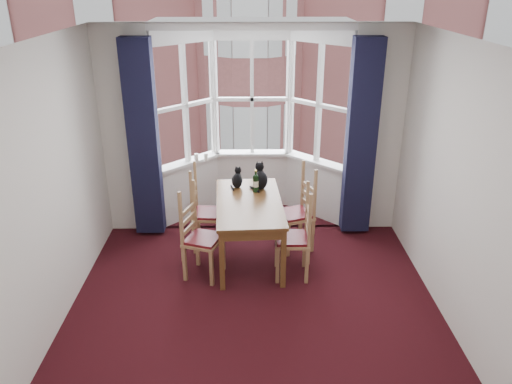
{
  "coord_description": "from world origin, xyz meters",
  "views": [
    {
      "loc": [
        -0.05,
        -4.17,
        3.31
      ],
      "look_at": [
        0.03,
        1.05,
        1.05
      ],
      "focal_mm": 35.0,
      "sensor_mm": 36.0,
      "label": 1
    }
  ],
  "objects_px": {
    "dining_table": "(249,208)",
    "chair_left_far": "(202,214)",
    "candle_short": "(206,157)",
    "cat_right": "(260,178)",
    "candle_tall": "(196,157)",
    "chair_right_near": "(300,240)",
    "cat_left": "(237,179)",
    "chair_left_near": "(196,239)",
    "wine_bottle": "(256,182)",
    "chair_right_far": "(301,214)"
  },
  "relations": [
    {
      "from": "chair_left_near",
      "to": "candle_short",
      "type": "xyz_separation_m",
      "value": [
        0.01,
        1.63,
        0.45
      ]
    },
    {
      "from": "candle_tall",
      "to": "dining_table",
      "type": "bearing_deg",
      "value": -58.36
    },
    {
      "from": "chair_left_near",
      "to": "candle_tall",
      "type": "height_order",
      "value": "candle_tall"
    },
    {
      "from": "chair_left_near",
      "to": "candle_tall",
      "type": "distance_m",
      "value": 1.66
    },
    {
      "from": "candle_tall",
      "to": "candle_short",
      "type": "xyz_separation_m",
      "value": [
        0.14,
        0.03,
        -0.0
      ]
    },
    {
      "from": "dining_table",
      "to": "cat_right",
      "type": "bearing_deg",
      "value": 70.21
    },
    {
      "from": "dining_table",
      "to": "cat_left",
      "type": "distance_m",
      "value": 0.53
    },
    {
      "from": "cat_left",
      "to": "dining_table",
      "type": "bearing_deg",
      "value": -71.84
    },
    {
      "from": "chair_left_far",
      "to": "cat_left",
      "type": "relative_size",
      "value": 3.34
    },
    {
      "from": "chair_right_far",
      "to": "cat_right",
      "type": "xyz_separation_m",
      "value": [
        -0.53,
        0.14,
        0.44
      ]
    },
    {
      "from": "candle_tall",
      "to": "cat_left",
      "type": "bearing_deg",
      "value": -51.62
    },
    {
      "from": "chair_right_near",
      "to": "cat_right",
      "type": "relative_size",
      "value": 2.58
    },
    {
      "from": "cat_right",
      "to": "chair_right_far",
      "type": "bearing_deg",
      "value": -14.67
    },
    {
      "from": "dining_table",
      "to": "chair_left_near",
      "type": "height_order",
      "value": "chair_left_near"
    },
    {
      "from": "dining_table",
      "to": "chair_right_near",
      "type": "xyz_separation_m",
      "value": [
        0.59,
        -0.41,
        -0.22
      ]
    },
    {
      "from": "chair_left_near",
      "to": "chair_left_far",
      "type": "xyz_separation_m",
      "value": [
        0.01,
        0.66,
        0.0
      ]
    },
    {
      "from": "dining_table",
      "to": "candle_short",
      "type": "relative_size",
      "value": 14.7
    },
    {
      "from": "candle_short",
      "to": "chair_right_near",
      "type": "bearing_deg",
      "value": -54.04
    },
    {
      "from": "dining_table",
      "to": "chair_right_near",
      "type": "bearing_deg",
      "value": -34.9
    },
    {
      "from": "dining_table",
      "to": "cat_left",
      "type": "bearing_deg",
      "value": 108.16
    },
    {
      "from": "chair_left_far",
      "to": "chair_right_near",
      "type": "bearing_deg",
      "value": -30.12
    },
    {
      "from": "wine_bottle",
      "to": "cat_left",
      "type": "bearing_deg",
      "value": 146.63
    },
    {
      "from": "dining_table",
      "to": "wine_bottle",
      "type": "bearing_deg",
      "value": 74.12
    },
    {
      "from": "chair_left_near",
      "to": "wine_bottle",
      "type": "xyz_separation_m",
      "value": [
        0.71,
        0.68,
        0.44
      ]
    },
    {
      "from": "chair_left_far",
      "to": "candle_tall",
      "type": "height_order",
      "value": "candle_tall"
    },
    {
      "from": "cat_right",
      "to": "wine_bottle",
      "type": "height_order",
      "value": "cat_right"
    },
    {
      "from": "dining_table",
      "to": "chair_right_far",
      "type": "height_order",
      "value": "chair_right_far"
    },
    {
      "from": "candle_short",
      "to": "chair_left_far",
      "type": "bearing_deg",
      "value": -90.03
    },
    {
      "from": "wine_bottle",
      "to": "candle_tall",
      "type": "distance_m",
      "value": 1.24
    },
    {
      "from": "wine_bottle",
      "to": "candle_short",
      "type": "bearing_deg",
      "value": 126.6
    },
    {
      "from": "chair_right_near",
      "to": "candle_tall",
      "type": "relative_size",
      "value": 8.44
    },
    {
      "from": "chair_left_far",
      "to": "dining_table",
      "type": "bearing_deg",
      "value": -25.04
    },
    {
      "from": "chair_left_far",
      "to": "candle_short",
      "type": "bearing_deg",
      "value": 89.97
    },
    {
      "from": "chair_right_near",
      "to": "candle_short",
      "type": "height_order",
      "value": "candle_short"
    },
    {
      "from": "chair_left_near",
      "to": "chair_left_far",
      "type": "height_order",
      "value": "same"
    },
    {
      "from": "dining_table",
      "to": "chair_left_far",
      "type": "relative_size",
      "value": 1.66
    },
    {
      "from": "candle_short",
      "to": "candle_tall",
      "type": "bearing_deg",
      "value": -167.67
    },
    {
      "from": "candle_tall",
      "to": "candle_short",
      "type": "distance_m",
      "value": 0.14
    },
    {
      "from": "chair_left_far",
      "to": "candle_tall",
      "type": "relative_size",
      "value": 8.44
    },
    {
      "from": "cat_left",
      "to": "wine_bottle",
      "type": "relative_size",
      "value": 0.94
    },
    {
      "from": "cat_left",
      "to": "cat_right",
      "type": "height_order",
      "value": "cat_right"
    },
    {
      "from": "chair_right_near",
      "to": "chair_right_far",
      "type": "xyz_separation_m",
      "value": [
        0.09,
        0.69,
        0.0
      ]
    },
    {
      "from": "chair_right_near",
      "to": "candle_short",
      "type": "xyz_separation_m",
      "value": [
        -1.21,
        1.66,
        0.45
      ]
    },
    {
      "from": "chair_left_far",
      "to": "candle_short",
      "type": "relative_size",
      "value": 8.87
    },
    {
      "from": "cat_right",
      "to": "chair_left_far",
      "type": "bearing_deg",
      "value": -170.43
    },
    {
      "from": "dining_table",
      "to": "chair_left_near",
      "type": "distance_m",
      "value": 0.76
    },
    {
      "from": "chair_right_near",
      "to": "cat_right",
      "type": "height_order",
      "value": "cat_right"
    },
    {
      "from": "wine_bottle",
      "to": "candle_short",
      "type": "distance_m",
      "value": 1.18
    },
    {
      "from": "dining_table",
      "to": "cat_right",
      "type": "distance_m",
      "value": 0.5
    },
    {
      "from": "chair_left_far",
      "to": "cat_left",
      "type": "height_order",
      "value": "cat_left"
    }
  ]
}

